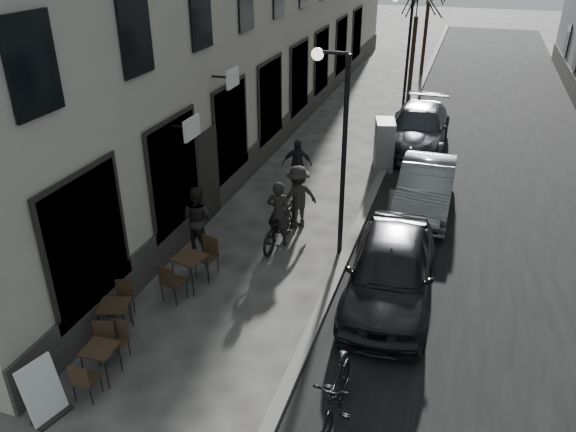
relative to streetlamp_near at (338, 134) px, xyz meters
The scene contains 19 objects.
ground 6.78m from the streetlamp_near, 88.36° to the right, with size 120.00×120.00×0.00m, color #3B3836.
road 11.23m from the streetlamp_near, 68.09° to the left, with size 7.30×60.00×0.00m, color black.
kerb 10.48m from the streetlamp_near, 87.87° to the left, with size 0.25×60.00×0.12m, color #65625E.
streetlamp_near is the anchor object (origin of this frame).
streetlamp_far 12.00m from the streetlamp_near, 90.00° to the left, with size 0.90×0.28×5.09m.
bistro_set_a 6.99m from the streetlamp_near, 117.17° to the right, with size 0.60×1.40×0.82m.
bistro_set_b 6.30m from the streetlamp_near, 126.82° to the right, with size 0.82×1.49×0.85m.
bistro_set_c 4.59m from the streetlamp_near, 137.08° to the right, with size 0.78×1.67×0.95m.
sign_board 8.03m from the streetlamp_near, 115.88° to the right, with size 0.53×0.70×1.11m.
utility_cabinet 6.58m from the streetlamp_near, 87.47° to the left, with size 0.62×1.12×1.68m, color slate.
bicycle 3.00m from the streetlamp_near, behind, with size 0.72×2.06×1.08m, color black.
cyclist_rider 2.70m from the streetlamp_near, behind, with size 0.65×0.42×1.77m, color black.
pedestrian_near 4.12m from the streetlamp_near, 164.29° to the right, with size 0.86×0.67×1.76m, color black.
pedestrian_mid 2.83m from the streetlamp_near, 139.39° to the left, with size 1.15×0.66×1.78m, color black.
pedestrian_far 4.78m from the streetlamp_near, 119.81° to the left, with size 0.94×0.39×1.60m, color black.
car_near 3.35m from the streetlamp_near, 45.06° to the right, with size 1.84×4.58×1.56m, color black.
car_mid 4.54m from the streetlamp_near, 59.08° to the left, with size 1.50×4.31×1.42m, color gray.
car_far 8.97m from the streetlamp_near, 82.21° to the left, with size 2.14×5.27×1.53m, color #35383F.
moped 6.18m from the streetlamp_near, 75.89° to the right, with size 0.57×2.00×1.20m, color black.
Camera 1 is at (2.54, -6.19, 7.38)m, focal length 35.00 mm.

